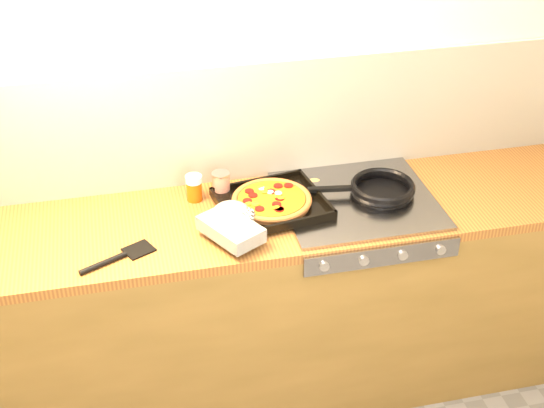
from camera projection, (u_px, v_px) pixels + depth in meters
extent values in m
plane|color=beige|center=(229.00, 100.00, 2.97)|extent=(3.20, 0.00, 3.20)
cube|color=white|center=(230.00, 124.00, 3.02)|extent=(3.20, 0.02, 0.50)
cube|color=brown|center=(248.00, 309.00, 3.16)|extent=(3.20, 0.60, 0.86)
cube|color=brown|center=(246.00, 220.00, 2.92)|extent=(3.20, 0.60, 0.04)
cube|color=gray|center=(382.00, 255.00, 2.78)|extent=(0.60, 0.03, 0.08)
cylinder|color=#A5A5AA|center=(324.00, 266.00, 2.72)|extent=(0.04, 0.02, 0.04)
cylinder|color=#A5A5AA|center=(364.00, 260.00, 2.75)|extent=(0.04, 0.02, 0.04)
cylinder|color=#A5A5AA|center=(403.00, 255.00, 2.78)|extent=(0.04, 0.02, 0.04)
cylinder|color=#A5A5AA|center=(441.00, 250.00, 2.81)|extent=(0.04, 0.02, 0.04)
cube|color=gray|center=(357.00, 200.00, 2.99)|extent=(0.60, 0.56, 0.02)
cube|color=black|center=(272.00, 205.00, 2.94)|extent=(0.45, 0.41, 0.01)
cube|color=black|center=(256.00, 181.00, 3.06)|extent=(0.39, 0.07, 0.02)
cube|color=black|center=(289.00, 224.00, 2.79)|extent=(0.39, 0.07, 0.02)
cube|color=black|center=(317.00, 192.00, 2.99)|extent=(0.07, 0.34, 0.02)
cube|color=black|center=(225.00, 212.00, 2.87)|extent=(0.07, 0.34, 0.02)
cylinder|color=#AC6732|center=(272.00, 202.00, 2.93)|extent=(0.34, 0.34, 0.02)
torus|color=#AC6732|center=(272.00, 200.00, 2.92)|extent=(0.36, 0.36, 0.02)
cylinder|color=#C67C18|center=(272.00, 199.00, 2.92)|extent=(0.30, 0.30, 0.01)
cylinder|color=maroon|center=(280.00, 198.00, 2.91)|extent=(0.04, 0.04, 0.00)
cylinder|color=maroon|center=(249.00, 191.00, 2.96)|extent=(0.04, 0.04, 0.00)
cylinder|color=maroon|center=(279.00, 209.00, 2.85)|extent=(0.04, 0.04, 0.00)
cylinder|color=maroon|center=(247.00, 201.00, 2.90)|extent=(0.04, 0.04, 0.00)
cylinder|color=maroon|center=(278.00, 186.00, 2.99)|extent=(0.04, 0.04, 0.00)
cylinder|color=maroon|center=(271.00, 192.00, 2.95)|extent=(0.04, 0.04, 0.00)
cylinder|color=maroon|center=(260.00, 209.00, 2.85)|extent=(0.04, 0.04, 0.00)
cylinder|color=maroon|center=(288.00, 186.00, 2.99)|extent=(0.04, 0.04, 0.00)
cylinder|color=maroon|center=(279.00, 209.00, 2.85)|extent=(0.04, 0.04, 0.00)
cylinder|color=maroon|center=(277.00, 204.00, 2.88)|extent=(0.04, 0.04, 0.00)
cylinder|color=maroon|center=(253.00, 195.00, 2.93)|extent=(0.04, 0.04, 0.00)
ellipsoid|color=#C58A12|center=(255.00, 203.00, 2.88)|extent=(0.03, 0.03, 0.01)
ellipsoid|color=#C58A12|center=(248.00, 204.00, 2.88)|extent=(0.03, 0.03, 0.01)
ellipsoid|color=#C58A12|center=(265.00, 192.00, 2.95)|extent=(0.03, 0.03, 0.01)
ellipsoid|color=#C58A12|center=(261.00, 187.00, 2.98)|extent=(0.03, 0.03, 0.01)
ellipsoid|color=#C58A12|center=(276.00, 207.00, 2.86)|extent=(0.03, 0.03, 0.01)
ellipsoid|color=#C58A12|center=(282.00, 198.00, 2.91)|extent=(0.03, 0.03, 0.01)
ellipsoid|color=#C58A12|center=(277.00, 196.00, 2.92)|extent=(0.03, 0.03, 0.01)
ellipsoid|color=#C58A12|center=(257.00, 204.00, 2.87)|extent=(0.03, 0.03, 0.01)
ellipsoid|color=#C58A12|center=(266.00, 188.00, 2.97)|extent=(0.03, 0.03, 0.01)
ellipsoid|color=silver|center=(262.00, 188.00, 2.97)|extent=(0.03, 0.03, 0.01)
ellipsoid|color=silver|center=(270.00, 192.00, 2.95)|extent=(0.03, 0.03, 0.01)
ellipsoid|color=silver|center=(278.00, 193.00, 2.95)|extent=(0.03, 0.03, 0.01)
cube|color=black|center=(231.00, 229.00, 2.74)|extent=(0.24, 0.28, 0.05)
ellipsoid|color=black|center=(231.00, 212.00, 2.83)|extent=(0.16, 0.16, 0.06)
cylinder|color=black|center=(247.00, 221.00, 2.78)|extent=(0.08, 0.11, 0.05)
cylinder|color=black|center=(382.00, 193.00, 3.02)|extent=(0.27, 0.27, 0.01)
torus|color=black|center=(383.00, 187.00, 3.00)|extent=(0.29, 0.29, 0.03)
cube|color=black|center=(331.00, 189.00, 2.99)|extent=(0.19, 0.05, 0.02)
cylinder|color=#9E1E0C|center=(221.00, 184.00, 3.01)|extent=(0.09, 0.09, 0.09)
cylinder|color=#B2B2B7|center=(221.00, 174.00, 2.99)|extent=(0.09, 0.09, 0.01)
cylinder|color=#B2B2B7|center=(222.00, 194.00, 3.04)|extent=(0.09, 0.09, 0.01)
cylinder|color=#C44B0B|center=(194.00, 191.00, 2.99)|extent=(0.08, 0.08, 0.08)
cylinder|color=silver|center=(194.00, 179.00, 2.96)|extent=(0.08, 0.08, 0.03)
cylinder|color=#9F7F43|center=(281.00, 183.00, 3.10)|extent=(0.26, 0.04, 0.02)
ellipsoid|color=#9F7F43|center=(314.00, 181.00, 3.11)|extent=(0.06, 0.05, 0.02)
cube|color=black|center=(139.00, 250.00, 2.71)|extent=(0.13, 0.12, 0.01)
cylinder|color=black|center=(103.00, 263.00, 2.64)|extent=(0.17, 0.10, 0.02)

